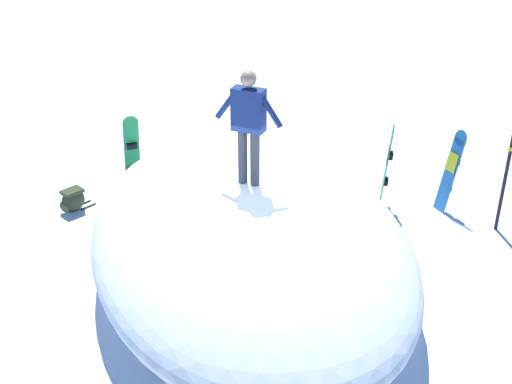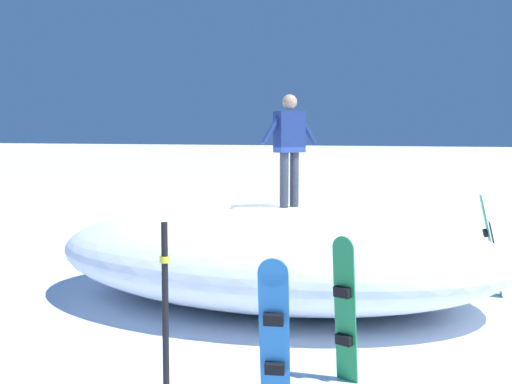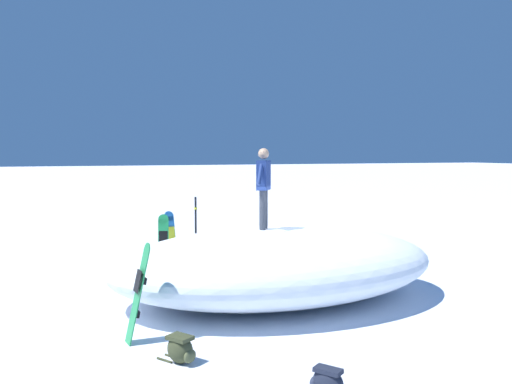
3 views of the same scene
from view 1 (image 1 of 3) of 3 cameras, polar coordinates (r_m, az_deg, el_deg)
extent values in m
plane|color=white|center=(10.61, -0.55, -8.02)|extent=(240.00, 240.00, 0.00)
ellipsoid|color=white|center=(10.38, -0.66, -3.79)|extent=(4.80, 7.41, 1.55)
cylinder|color=#333842|center=(10.09, -1.14, 3.04)|extent=(0.14, 0.14, 0.86)
cylinder|color=#333842|center=(10.02, -0.09, 2.86)|extent=(0.14, 0.14, 0.86)
cube|color=navy|center=(9.76, -0.64, 6.96)|extent=(0.52, 0.45, 0.64)
sphere|color=tan|center=(9.61, -0.65, 9.57)|extent=(0.23, 0.23, 0.23)
cylinder|color=navy|center=(9.87, -2.40, 7.53)|extent=(0.38, 0.30, 0.53)
cylinder|color=navy|center=(9.62, 1.16, 7.00)|extent=(0.38, 0.30, 0.53)
cube|color=#1E8C47|center=(12.79, 10.93, 1.98)|extent=(0.22, 0.30, 1.49)
cylinder|color=#1E8C47|center=(12.49, 11.49, 5.03)|extent=(0.14, 0.27, 0.27)
cube|color=black|center=(12.68, 11.09, 3.07)|extent=(0.12, 0.23, 0.36)
cube|color=black|center=(12.68, 11.32, 3.05)|extent=(0.14, 0.21, 0.11)
cube|color=black|center=(12.91, 10.93, 0.90)|extent=(0.14, 0.21, 0.11)
cube|color=#1E8C47|center=(13.14, -10.41, 2.90)|extent=(0.34, 0.41, 1.56)
cylinder|color=#1E8C47|center=(12.67, -10.57, 5.77)|extent=(0.30, 0.12, 0.29)
cube|color=black|center=(13.02, -10.51, 4.00)|extent=(0.25, 0.12, 0.37)
cube|color=black|center=(12.93, -10.43, 3.84)|extent=(0.20, 0.12, 0.12)
cube|color=black|center=(13.28, -10.33, 1.85)|extent=(0.20, 0.12, 0.12)
cube|color=#2672BF|center=(12.88, 16.01, 1.40)|extent=(0.35, 0.35, 1.43)
cylinder|color=#2672BF|center=(12.68, 16.91, 4.39)|extent=(0.14, 0.30, 0.29)
cube|color=yellow|center=(12.78, 16.20, 2.44)|extent=(0.13, 0.26, 0.34)
cube|color=black|center=(12.83, 16.48, 2.50)|extent=(0.13, 0.21, 0.12)
cube|color=black|center=(12.99, 15.84, 0.38)|extent=(0.13, 0.21, 0.12)
ellipsoid|color=#383D23|center=(13.02, -15.18, -0.66)|extent=(0.55, 0.51, 0.43)
ellipsoid|color=#4B5131|center=(12.96, -15.89, -1.21)|extent=(0.24, 0.27, 0.21)
cube|color=#383D23|center=(12.93, -15.27, 0.05)|extent=(0.46, 0.43, 0.06)
cylinder|color=#383D23|center=(13.15, -13.96, -1.20)|extent=(0.28, 0.20, 0.04)
cylinder|color=#383D23|center=(13.28, -14.37, -0.94)|extent=(0.28, 0.20, 0.04)
cylinder|color=black|center=(12.38, 20.26, 0.87)|extent=(0.06, 0.06, 1.91)
cylinder|color=yellow|center=(12.14, 20.73, 3.45)|extent=(0.10, 0.10, 0.06)
camera|label=2|loc=(17.08, 31.54, 12.09)|focal=45.52mm
camera|label=3|loc=(16.28, -45.26, 9.19)|focal=37.20mm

